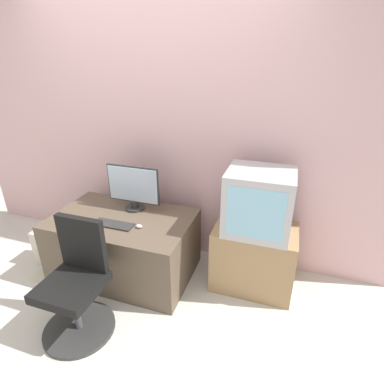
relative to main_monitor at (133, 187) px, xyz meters
The scene contains 11 objects.
ground_plane 1.26m from the main_monitor, 84.20° to the right, with size 12.00×12.00×0.00m, color beige.
wall_back 0.63m from the main_monitor, 74.56° to the left, with size 4.40×0.05×2.60m.
desk 0.54m from the main_monitor, 99.12° to the right, with size 1.24×0.77×0.58m.
side_stand 1.24m from the main_monitor, ahead, with size 0.68×0.47×0.57m.
main_monitor is the anchor object (origin of this frame).
keyboard 0.39m from the main_monitor, 94.96° to the right, with size 0.36×0.12×0.01m.
mouse 0.41m from the main_monitor, 56.35° to the right, with size 0.06×0.04×0.03m.
crt_tv 1.13m from the main_monitor, ahead, with size 0.52×0.45×0.52m.
office_chair 0.97m from the main_monitor, 91.17° to the right, with size 0.52×0.52×0.87m.
cardboard_box_lower 1.07m from the main_monitor, 160.67° to the right, with size 0.23×0.22×0.35m.
book 1.21m from the main_monitor, 143.10° to the right, with size 0.16×0.13×0.02m.
Camera 1 is at (1.20, -1.23, 1.87)m, focal length 28.00 mm.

